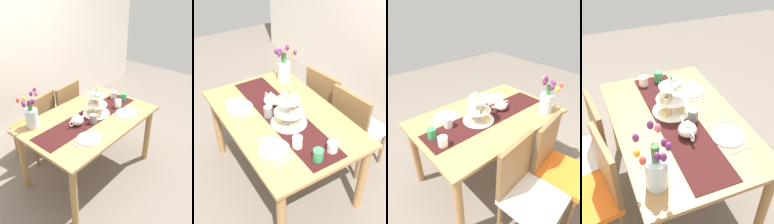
# 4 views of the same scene
# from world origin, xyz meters

# --- Properties ---
(ground_plane) EXTENTS (8.00, 8.00, 0.00)m
(ground_plane) POSITION_xyz_m (0.00, 0.00, 0.00)
(ground_plane) COLOR #6B6056
(dining_table) EXTENTS (1.44, 0.92, 0.76)m
(dining_table) POSITION_xyz_m (0.00, 0.00, 0.64)
(dining_table) COLOR #A37747
(dining_table) RESTS_ON ground_plane
(chair_left) EXTENTS (0.48, 0.48, 0.91)m
(chair_left) POSITION_xyz_m (-0.20, 0.69, 0.50)
(chair_left) COLOR brown
(chair_left) RESTS_ON ground_plane
(chair_right) EXTENTS (0.46, 0.46, 0.91)m
(chair_right) POSITION_xyz_m (0.22, 0.69, 0.50)
(chair_right) COLOR brown
(chair_right) RESTS_ON ground_plane
(table_runner) EXTENTS (1.34, 0.30, 0.00)m
(table_runner) POSITION_xyz_m (0.00, 0.01, 0.76)
(table_runner) COLOR black
(table_runner) RESTS_ON dining_table
(tiered_cake_stand) EXTENTS (0.30, 0.30, 0.30)m
(tiered_cake_stand) POSITION_xyz_m (0.12, 0.00, 0.87)
(tiered_cake_stand) COLOR beige
(tiered_cake_stand) RESTS_ON table_runner
(teapot) EXTENTS (0.24, 0.13, 0.14)m
(teapot) POSITION_xyz_m (-0.18, 0.00, 0.82)
(teapot) COLOR white
(teapot) RESTS_ON table_runner
(tulip_vase) EXTENTS (0.19, 0.19, 0.41)m
(tulip_vase) POSITION_xyz_m (-0.50, 0.32, 0.90)
(tulip_vase) COLOR silver
(tulip_vase) RESTS_ON dining_table
(cream_jug) EXTENTS (0.08, 0.08, 0.08)m
(cream_jug) POSITION_xyz_m (0.56, 0.10, 0.80)
(cream_jug) COLOR white
(cream_jug) RESTS_ON dining_table
(dinner_plate_left) EXTENTS (0.23, 0.23, 0.01)m
(dinner_plate_left) POSITION_xyz_m (-0.30, -0.26, 0.77)
(dinner_plate_left) COLOR white
(dinner_plate_left) RESTS_ON dining_table
(fork_left) EXTENTS (0.03, 0.15, 0.01)m
(fork_left) POSITION_xyz_m (-0.44, -0.26, 0.76)
(fork_left) COLOR silver
(fork_left) RESTS_ON dining_table
(knife_left) EXTENTS (0.02, 0.17, 0.01)m
(knife_left) POSITION_xyz_m (-0.15, -0.26, 0.76)
(knife_left) COLOR silver
(knife_left) RESTS_ON dining_table
(dinner_plate_right) EXTENTS (0.23, 0.23, 0.01)m
(dinner_plate_right) POSITION_xyz_m (0.33, -0.26, 0.77)
(dinner_plate_right) COLOR white
(dinner_plate_right) RESTS_ON dining_table
(fork_right) EXTENTS (0.03, 0.15, 0.01)m
(fork_right) POSITION_xyz_m (0.19, -0.26, 0.76)
(fork_right) COLOR silver
(fork_right) RESTS_ON dining_table
(knife_right) EXTENTS (0.03, 0.17, 0.01)m
(knife_right) POSITION_xyz_m (0.48, -0.26, 0.76)
(knife_right) COLOR silver
(knife_right) RESTS_ON dining_table
(mug_grey) EXTENTS (0.08, 0.08, 0.09)m
(mug_grey) POSITION_xyz_m (-0.05, -0.10, 0.81)
(mug_grey) COLOR slate
(mug_grey) RESTS_ON table_runner
(mug_white_text) EXTENTS (0.08, 0.08, 0.09)m
(mug_white_text) POSITION_xyz_m (0.40, -0.10, 0.81)
(mug_white_text) COLOR white
(mug_white_text) RESTS_ON dining_table
(mug_orange) EXTENTS (0.08, 0.08, 0.09)m
(mug_orange) POSITION_xyz_m (0.58, -0.05, 0.81)
(mug_orange) COLOR #389356
(mug_orange) RESTS_ON dining_table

